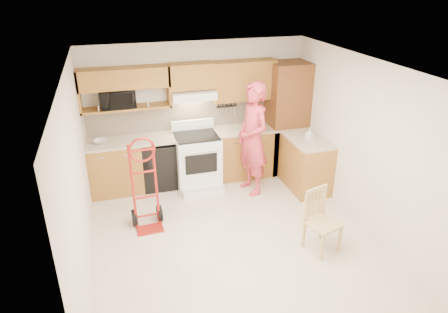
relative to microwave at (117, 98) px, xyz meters
name	(u,v)px	position (x,y,z in m)	size (l,w,h in m)	color
floor	(234,239)	(1.39, -2.08, -1.66)	(4.00, 4.50, 0.02)	beige
ceiling	(236,67)	(1.39, -2.08, 0.86)	(4.00, 4.50, 0.02)	white
wall_back	(197,111)	(1.39, 0.17, -0.40)	(4.00, 0.02, 2.50)	silver
wall_front	(315,269)	(1.39, -4.34, -0.40)	(4.00, 0.02, 2.50)	silver
wall_left	(77,181)	(-0.62, -2.08, -0.40)	(0.02, 4.50, 2.50)	silver
wall_right	(365,145)	(3.40, -2.08, -0.40)	(0.02, 4.50, 2.50)	silver
backsplash	(197,114)	(1.39, 0.15, -0.45)	(3.92, 0.03, 0.55)	beige
lower_cab_left	(115,168)	(-0.16, -0.14, -1.20)	(0.90, 0.60, 0.90)	#90611E
dishwasher	(159,164)	(0.59, -0.14, -1.22)	(0.60, 0.60, 0.85)	black
lower_cab_right	(245,152)	(2.22, -0.14, -1.20)	(1.14, 0.60, 0.90)	#90611E
countertop_left	(130,141)	(0.14, -0.13, -0.73)	(1.50, 0.63, 0.04)	#BAAE8F
countertop_right	(245,129)	(2.22, -0.13, -0.73)	(1.14, 0.63, 0.04)	#BAAE8F
cab_return_right	(306,164)	(3.09, -0.94, -1.20)	(0.60, 1.00, 0.90)	#90611E
countertop_return	(308,140)	(3.09, -0.94, -0.73)	(0.63, 1.00, 0.04)	#BAAE8F
pantry_tall	(286,118)	(3.04, -0.14, -0.60)	(0.70, 0.60, 2.10)	brown
upper_cab_left	(124,78)	(0.14, 0.00, 0.33)	(1.50, 0.33, 0.34)	#90611E
upper_shelf_mw	(127,108)	(0.14, 0.00, -0.18)	(1.50, 0.33, 0.04)	#90611E
upper_cab_center	(191,76)	(1.27, 0.00, 0.29)	(0.76, 0.33, 0.44)	#90611E
upper_cab_right	(244,80)	(2.22, 0.00, 0.15)	(1.14, 0.33, 0.70)	#90611E
range_hood	(193,95)	(1.27, -0.06, -0.02)	(0.76, 0.46, 0.14)	white
knife_strip	(227,110)	(1.94, 0.12, -0.41)	(0.40, 0.05, 0.29)	black
microwave	(117,98)	(0.00, 0.00, 0.00)	(0.57, 0.39, 0.32)	black
range	(198,157)	(1.26, -0.36, -1.08)	(0.77, 1.02, 1.14)	white
person	(253,139)	(2.13, -0.80, -0.66)	(0.72, 0.47, 1.97)	#BC343F
hand_truck	(145,189)	(0.23, -1.43, -0.99)	(0.52, 0.48, 1.32)	#A01D15
dining_chair	(323,222)	(2.49, -2.66, -1.20)	(0.40, 0.44, 0.90)	tan
soap_bottle	(309,134)	(3.09, -0.98, -0.61)	(0.09, 0.09, 0.20)	white
bowl	(100,141)	(-0.35, -0.14, -0.68)	(0.23, 0.23, 0.06)	white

